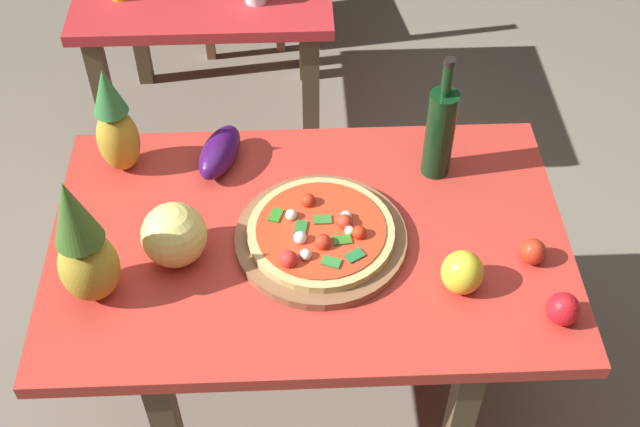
# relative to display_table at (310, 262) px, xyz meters

# --- Properties ---
(ground_plane) EXTENTS (10.00, 10.00, 0.00)m
(ground_plane) POSITION_rel_display_table_xyz_m (0.00, 0.00, -0.68)
(ground_plane) COLOR gray
(display_table) EXTENTS (1.29, 0.82, 0.77)m
(display_table) POSITION_rel_display_table_xyz_m (0.00, 0.00, 0.00)
(display_table) COLOR #503E28
(display_table) RESTS_ON ground_plane
(pizza_board) EXTENTS (0.43, 0.43, 0.02)m
(pizza_board) POSITION_rel_display_table_xyz_m (0.03, -0.02, 0.11)
(pizza_board) COLOR brown
(pizza_board) RESTS_ON display_table
(pizza) EXTENTS (0.36, 0.36, 0.06)m
(pizza) POSITION_rel_display_table_xyz_m (0.03, -0.02, 0.14)
(pizza) COLOR tan
(pizza) RESTS_ON pizza_board
(wine_bottle) EXTENTS (0.08, 0.08, 0.36)m
(wine_bottle) POSITION_rel_display_table_xyz_m (0.35, 0.23, 0.24)
(wine_bottle) COLOR black
(wine_bottle) RESTS_ON display_table
(pineapple_left) EXTENTS (0.11, 0.11, 0.32)m
(pineapple_left) POSITION_rel_display_table_xyz_m (-0.49, 0.27, 0.24)
(pineapple_left) COLOR #B2942B
(pineapple_left) RESTS_ON display_table
(pineapple_right) EXTENTS (0.14, 0.14, 0.36)m
(pineapple_right) POSITION_rel_display_table_xyz_m (-0.50, -0.15, 0.26)
(pineapple_right) COLOR #B0952E
(pineapple_right) RESTS_ON display_table
(melon) EXTENTS (0.16, 0.16, 0.16)m
(melon) POSITION_rel_display_table_xyz_m (-0.32, -0.05, 0.18)
(melon) COLOR #ECDC74
(melon) RESTS_ON display_table
(bell_pepper) EXTENTS (0.10, 0.10, 0.11)m
(bell_pepper) POSITION_rel_display_table_xyz_m (0.35, -0.17, 0.15)
(bell_pepper) COLOR yellow
(bell_pepper) RESTS_ON display_table
(eggplant) EXTENTS (0.15, 0.22, 0.09)m
(eggplant) POSITION_rel_display_table_xyz_m (-0.23, 0.27, 0.14)
(eggplant) COLOR #3C1053
(eggplant) RESTS_ON display_table
(tomato_by_bottle) EXTENTS (0.08, 0.08, 0.08)m
(tomato_by_bottle) POSITION_rel_display_table_xyz_m (0.56, -0.27, 0.14)
(tomato_by_bottle) COLOR red
(tomato_by_bottle) RESTS_ON display_table
(tomato_near_board) EXTENTS (0.06, 0.06, 0.06)m
(tomato_near_board) POSITION_rel_display_table_xyz_m (0.54, -0.10, 0.13)
(tomato_near_board) COLOR red
(tomato_near_board) RESTS_ON display_table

